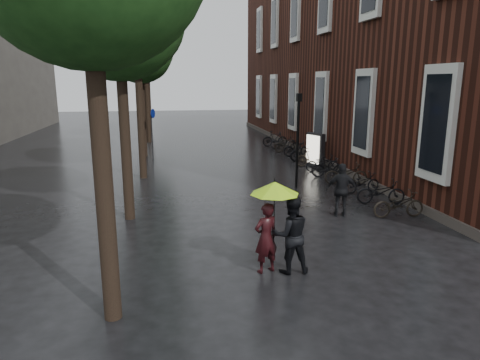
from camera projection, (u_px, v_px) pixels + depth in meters
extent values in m
plane|color=black|center=(338.00, 325.00, 7.68)|extent=(120.00, 120.00, 0.00)
cube|color=#38160F|center=(377.00, 53.00, 26.85)|extent=(10.00, 33.00, 12.00)
cube|color=silver|center=(438.00, 124.00, 13.22)|extent=(0.25, 1.60, 3.60)
cube|color=black|center=(435.00, 124.00, 13.21)|extent=(0.10, 1.20, 3.00)
cube|color=silver|center=(364.00, 113.00, 18.02)|extent=(0.25, 1.60, 3.60)
cube|color=black|center=(362.00, 113.00, 18.00)|extent=(0.10, 1.20, 3.00)
cube|color=silver|center=(322.00, 106.00, 22.81)|extent=(0.25, 1.60, 3.60)
cube|color=black|center=(320.00, 106.00, 22.79)|extent=(0.10, 1.20, 3.00)
cube|color=silver|center=(294.00, 102.00, 27.61)|extent=(0.25, 1.60, 3.60)
cube|color=black|center=(292.00, 102.00, 27.59)|extent=(0.10, 1.20, 3.00)
cube|color=silver|center=(296.00, 11.00, 26.37)|extent=(0.25, 1.60, 3.60)
cube|color=black|center=(295.00, 11.00, 26.35)|extent=(0.10, 1.20, 3.00)
cube|color=silver|center=(274.00, 99.00, 32.40)|extent=(0.25, 1.60, 3.60)
cube|color=black|center=(273.00, 99.00, 32.38)|extent=(0.10, 1.20, 3.00)
cube|color=silver|center=(275.00, 22.00, 31.17)|extent=(0.25, 1.60, 3.60)
cube|color=black|center=(274.00, 22.00, 31.15)|extent=(0.10, 1.20, 3.00)
cube|color=silver|center=(259.00, 97.00, 37.19)|extent=(0.25, 1.60, 3.60)
cube|color=black|center=(258.00, 97.00, 37.18)|extent=(0.10, 1.20, 3.00)
cube|color=silver|center=(260.00, 30.00, 35.96)|extent=(0.25, 1.60, 3.60)
cube|color=black|center=(259.00, 30.00, 35.94)|extent=(0.10, 1.20, 3.00)
cube|color=#3F3833|center=(299.00, 148.00, 27.31)|extent=(0.40, 33.00, 0.30)
cylinder|color=black|center=(105.00, 196.00, 7.42)|extent=(0.32, 0.32, 4.68)
cylinder|color=black|center=(126.00, 149.00, 13.17)|extent=(0.32, 0.32, 4.51)
cylinder|color=black|center=(141.00, 123.00, 18.91)|extent=(0.32, 0.32, 4.95)
cylinder|color=black|center=(143.00, 118.00, 24.70)|extent=(0.32, 0.32, 4.40)
cylinder|color=black|center=(148.00, 109.00, 30.42)|extent=(0.32, 0.32, 4.79)
cylinder|color=black|center=(149.00, 106.00, 36.19)|extent=(0.32, 0.32, 4.57)
imported|color=black|center=(266.00, 238.00, 9.67)|extent=(0.70, 0.57, 1.65)
imported|color=black|center=(291.00, 235.00, 9.66)|extent=(0.89, 0.70, 1.80)
cylinder|color=black|center=(274.00, 218.00, 9.64)|extent=(0.02, 0.02, 1.42)
cone|color=#AFF519|center=(275.00, 188.00, 9.48)|extent=(1.11, 1.11, 0.28)
cylinder|color=black|center=(275.00, 180.00, 9.44)|extent=(0.02, 0.02, 0.08)
imported|color=black|center=(342.00, 190.00, 13.74)|extent=(1.10, 0.72, 1.74)
imported|color=black|center=(399.00, 204.00, 13.70)|extent=(1.70, 0.67, 0.88)
imported|color=black|center=(381.00, 192.00, 15.21)|extent=(1.78, 0.92, 0.89)
imported|color=black|center=(362.00, 183.00, 16.77)|extent=(1.61, 0.79, 0.81)
imported|color=black|center=(346.00, 174.00, 18.08)|extent=(1.88, 1.00, 0.94)
imported|color=black|center=(329.00, 167.00, 19.42)|extent=(1.64, 0.80, 0.95)
imported|color=black|center=(322.00, 163.00, 20.66)|extent=(1.67, 0.75, 0.85)
imported|color=black|center=(311.00, 157.00, 22.00)|extent=(1.59, 0.47, 0.95)
imported|color=black|center=(304.00, 152.00, 23.42)|extent=(1.64, 0.55, 0.97)
imported|color=black|center=(297.00, 148.00, 24.88)|extent=(1.67, 0.70, 0.98)
imported|color=black|center=(287.00, 145.00, 26.39)|extent=(1.59, 0.74, 0.92)
imported|color=black|center=(284.00, 142.00, 27.65)|extent=(1.76, 0.92, 0.88)
imported|color=black|center=(275.00, 139.00, 28.83)|extent=(1.71, 0.50, 1.02)
cube|color=black|center=(315.00, 150.00, 21.71)|extent=(0.24, 1.16, 1.75)
cube|color=#EEE5CE|center=(313.00, 149.00, 21.67)|extent=(0.04, 0.97, 1.43)
cylinder|color=black|center=(298.00, 145.00, 17.28)|extent=(0.11, 0.11, 3.58)
cube|color=black|center=(299.00, 97.00, 16.86)|extent=(0.20, 0.20, 0.31)
sphere|color=#FFE5B2|center=(299.00, 97.00, 16.86)|extent=(0.16, 0.16, 0.16)
cylinder|color=#262628|center=(152.00, 136.00, 24.01)|extent=(0.06, 0.06, 2.55)
cylinder|color=navy|center=(153.00, 113.00, 23.74)|extent=(0.03, 0.51, 0.51)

